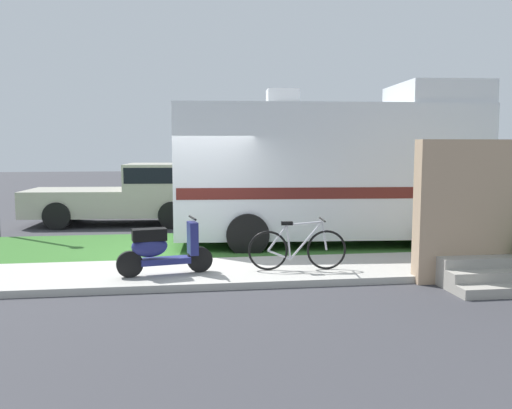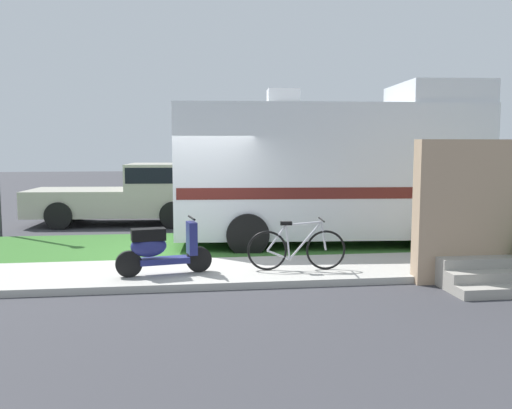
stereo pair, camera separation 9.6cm
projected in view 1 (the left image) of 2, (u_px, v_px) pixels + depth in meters
The scene contains 10 objects.
ground_plane at pixel (195, 262), 10.74m from camera, with size 80.00×80.00×0.00m, color #38383D.
sidewalk at pixel (197, 273), 9.55m from camera, with size 24.00×2.00×0.12m.
grass_strip at pixel (193, 246), 12.21m from camera, with size 24.00×3.40×0.08m.
motorhome_rv at pixel (331, 169), 12.44m from camera, with size 6.98×2.93×3.70m.
scooter at pixel (161, 248), 9.13m from camera, with size 1.62×0.59×0.97m.
bicycle at pixel (297, 248), 9.51m from camera, with size 1.73×0.52×0.91m.
pickup_truck_near at pixel (138, 192), 15.91m from camera, with size 5.36×2.43×1.78m.
pickup_truck_far at pixel (215, 183), 19.48m from camera, with size 5.19×2.17×1.84m.
porch_steps at pixel (476, 226), 9.03m from camera, with size 2.00×1.26×2.40m.
bottle_green at pixel (471, 251), 10.63m from camera, with size 0.08×0.08×0.27m.
Camera 1 is at (-0.28, -10.62, 2.29)m, focal length 38.07 mm.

